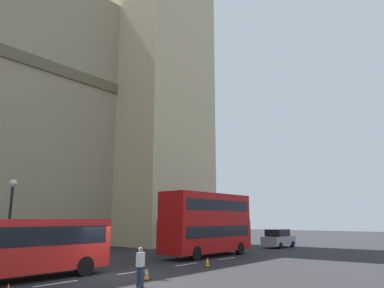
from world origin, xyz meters
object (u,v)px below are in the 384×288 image
at_px(sedan_lead, 279,239).
at_px(traffic_cone_east, 207,262).
at_px(street_lamp, 10,216).
at_px(double_decker_bus, 208,221).
at_px(traffic_cone_middle, 147,274).
at_px(pedestrian_near_cones, 140,265).

bearing_deg(sedan_lead, traffic_cone_east, -168.20).
distance_m(sedan_lead, street_lamp, 25.89).
relative_size(double_decker_bus, sedan_lead, 2.05).
xyz_separation_m(traffic_cone_middle, street_lamp, (-2.89, 8.92, 2.77)).
height_order(traffic_cone_east, street_lamp, street_lamp).
height_order(street_lamp, pedestrian_near_cones, street_lamp).
bearing_deg(double_decker_bus, traffic_cone_east, -143.04).
height_order(double_decker_bus, street_lamp, street_lamp).
bearing_deg(street_lamp, double_decker_bus, -18.29).
height_order(double_decker_bus, pedestrian_near_cones, double_decker_bus).
bearing_deg(pedestrian_near_cones, traffic_cone_middle, 38.28).
bearing_deg(traffic_cone_east, sedan_lead, 11.80).
bearing_deg(sedan_lead, pedestrian_near_cones, -167.37).
xyz_separation_m(double_decker_bus, traffic_cone_middle, (-10.74, -4.42, -2.43)).
bearing_deg(double_decker_bus, sedan_lead, -1.26).
bearing_deg(street_lamp, sedan_lead, -10.64).
relative_size(double_decker_bus, street_lamp, 1.72).
bearing_deg(pedestrian_near_cones, double_decker_bus, 24.64).
xyz_separation_m(double_decker_bus, sedan_lead, (11.72, -0.26, -1.79)).
distance_m(traffic_cone_middle, traffic_cone_east, 5.80).
xyz_separation_m(traffic_cone_middle, traffic_cone_east, (5.76, 0.67, 0.00)).
bearing_deg(sedan_lead, traffic_cone_middle, -169.51).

